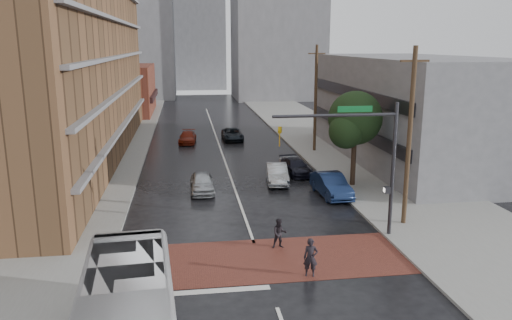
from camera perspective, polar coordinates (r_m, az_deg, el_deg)
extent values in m
plane|color=black|center=(23.88, 0.64, -11.83)|extent=(160.00, 160.00, 0.00)
cube|color=brown|center=(24.33, 0.45, -11.31)|extent=(14.00, 5.00, 0.02)
cube|color=gray|center=(48.16, -17.73, 0.53)|extent=(9.00, 90.00, 0.15)
cube|color=gray|center=(49.72, 9.39, 1.37)|extent=(9.00, 90.00, 0.15)
cube|color=brown|center=(76.17, -14.79, 7.78)|extent=(8.00, 16.00, 7.00)
cube|color=gray|center=(46.23, 17.41, 5.63)|extent=(11.00, 26.00, 9.00)
cube|color=gray|center=(100.13, -14.84, 16.14)|extent=(18.00, 16.00, 32.00)
cube|color=gray|center=(116.45, -6.70, 14.03)|extent=(12.00, 10.00, 24.00)
cylinder|color=#332319|center=(36.33, 11.07, 0.05)|extent=(0.36, 0.36, 4.00)
sphere|color=black|center=(35.78, 11.28, 4.74)|extent=(3.80, 3.80, 3.80)
sphere|color=black|center=(34.87, 10.26, 3.23)|extent=(2.40, 2.40, 2.40)
sphere|color=black|center=(36.88, 12.01, 4.01)|extent=(2.60, 2.60, 2.60)
cylinder|color=#2D2D33|center=(26.94, 15.36, -1.26)|extent=(0.20, 0.20, 7.20)
cylinder|color=#2D2D33|center=(25.26, 9.07, 5.06)|extent=(6.40, 0.16, 0.16)
imported|color=gold|center=(24.74, 2.77, 2.70)|extent=(0.20, 0.16, 1.00)
cube|color=#0C5926|center=(25.53, 11.25, 5.74)|extent=(1.80, 0.05, 0.30)
cube|color=#2D2D33|center=(27.10, 14.74, -3.33)|extent=(0.30, 0.30, 0.35)
cylinder|color=#473321|center=(28.59, 17.11, 2.32)|extent=(0.26, 0.26, 10.00)
cube|color=#473321|center=(28.15, 17.70, 10.75)|extent=(1.60, 0.12, 0.12)
cylinder|color=#473321|center=(47.25, 6.83, 6.90)|extent=(0.26, 0.26, 10.00)
cube|color=#473321|center=(46.99, 6.97, 11.99)|extent=(1.60, 0.12, 0.12)
imported|color=black|center=(22.55, 6.26, -11.04)|extent=(0.72, 0.57, 1.76)
imported|color=black|center=(25.38, 2.72, -8.39)|extent=(0.75, 0.59, 1.55)
imported|color=#A8ACB0|center=(34.80, -6.19, -2.58)|extent=(1.65, 4.06, 1.38)
imported|color=#B7BCC0|center=(36.92, 2.41, -1.57)|extent=(1.92, 4.40, 1.41)
imported|color=maroon|center=(52.29, -7.83, 2.59)|extent=(2.02, 4.22, 1.19)
imported|color=black|center=(53.35, -2.72, 2.95)|extent=(2.16, 4.58, 1.26)
imported|color=#15244A|center=(34.13, 8.57, -2.83)|extent=(1.93, 4.78, 1.54)
imported|color=black|center=(39.50, 4.57, -0.77)|extent=(2.21, 4.32, 1.20)
imported|color=#B8BCC1|center=(40.22, 4.33, -0.48)|extent=(2.07, 3.86, 1.25)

